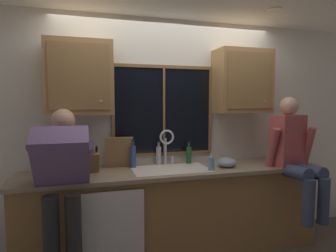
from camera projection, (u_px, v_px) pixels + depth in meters
back_wall at (167, 132)px, 3.30m from camera, size 5.52×0.12×2.55m
ceiling_downlight_right at (275, 10)px, 2.82m from camera, size 0.14×0.14×0.01m
window_glass at (164, 111)px, 3.20m from camera, size 1.10×0.02×0.95m
window_frame_top at (164, 67)px, 3.15m from camera, size 1.17×0.02×0.04m
window_frame_bottom at (164, 154)px, 3.23m from camera, size 1.17×0.02×0.04m
window_frame_left at (113, 111)px, 3.04m from camera, size 0.03×0.02×0.95m
window_frame_right at (210, 110)px, 3.35m from camera, size 0.03×0.02×0.95m
window_mullion_center at (164, 111)px, 3.19m from camera, size 0.02×0.02×0.95m
lower_cabinet_run at (176, 212)px, 3.04m from camera, size 3.12×0.58×0.88m
countertop at (176, 171)px, 2.98m from camera, size 3.18×0.62×0.04m
dishwasher_front at (111, 232)px, 2.54m from camera, size 0.60×0.02×0.74m
upper_cabinet_left at (80, 78)px, 2.78m from camera, size 0.63×0.36×0.72m
upper_cabinet_right at (242, 82)px, 3.26m from camera, size 0.63×0.36×0.72m
sink at (171, 178)px, 2.98m from camera, size 0.80×0.46×0.21m
faucet at (167, 143)px, 3.13m from camera, size 0.18×0.09×0.40m
person_standing at (63, 180)px, 2.39m from camera, size 0.53×0.69×1.56m
person_sitting_on_counter at (294, 150)px, 3.05m from camera, size 0.54×0.64×1.26m
knife_block at (93, 162)px, 2.83m from camera, size 0.12×0.18×0.32m
cutting_board at (119, 152)px, 3.03m from camera, size 0.29×0.09×0.34m
mixing_bowl at (227, 162)px, 3.08m from camera, size 0.21×0.21×0.11m
soap_dispenser at (211, 163)px, 2.91m from camera, size 0.06×0.07×0.19m
bottle_green_glass at (133, 156)px, 3.03m from camera, size 0.06×0.06×0.30m
bottle_tall_clear at (189, 155)px, 3.24m from camera, size 0.06×0.06×0.25m
bottle_amber_small at (159, 155)px, 3.17m from camera, size 0.06×0.06×0.27m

